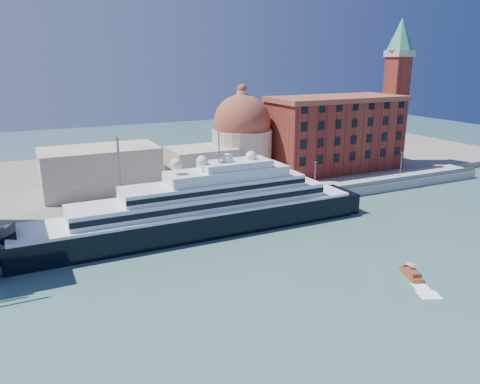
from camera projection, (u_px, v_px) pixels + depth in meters
ground at (275, 268)px, 84.85m from camera, size 400.00×400.00×0.00m
quay at (205, 209)px, 113.84m from camera, size 180.00×10.00×2.50m
land at (157, 174)px, 149.29m from camera, size 260.00×72.00×2.00m
quay_fence at (212, 207)px, 109.45m from camera, size 180.00×0.10×1.20m
superyacht at (185, 215)px, 99.69m from camera, size 85.16×11.81×25.45m
service_barge at (1, 266)px, 83.78m from camera, size 12.91×6.64×2.77m
water_taxi at (412, 274)px, 81.10m from camera, size 3.79×5.94×2.68m
warehouse at (335, 133)px, 147.89m from camera, size 43.00×19.00×23.25m
campanile at (397, 83)px, 153.90m from camera, size 8.40×8.40×47.00m
church at (194, 151)px, 134.34m from camera, size 66.00×18.00×25.50m
lamp_posts at (154, 182)px, 104.61m from camera, size 120.80×2.40×18.00m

